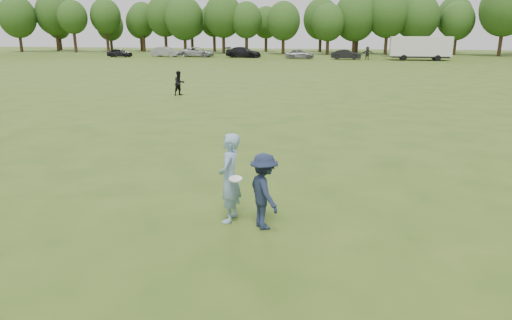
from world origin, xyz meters
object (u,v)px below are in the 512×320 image
Objects in this scene: thrower at (230,178)px; car_a at (120,53)px; car_c at (198,52)px; car_b at (166,52)px; car_d at (243,52)px; cargo_trailer at (420,47)px; player_far_a at (179,83)px; player_far_d at (367,53)px; defender at (264,191)px; car_f at (346,54)px; car_e at (300,54)px.

thrower is 0.49× the size of car_a.
car_b is at bearing 97.43° from car_c.
car_d is 0.60× the size of cargo_trailer.
player_far_a is 0.33× the size of car_b.
car_c is at bearing 94.52° from car_d.
player_far_d is 18.50m from car_d.
car_d reaches higher than player_far_a.
car_d reaches higher than car_b.
defender is 0.41× the size of car_a.
player_far_a is 0.36× the size of car_f.
car_a is at bearing -149.15° from thrower.
car_b is 28.05m from car_f.
car_f is at bearing 178.31° from cargo_trailer.
thrower is 1.20× the size of defender.
car_c is 0.98× the size of car_d.
player_far_a is at bearing -149.96° from car_b.
car_a is at bearing 94.54° from car_f.
thrower is at bearing -159.40° from car_c.
defender is 0.37× the size of car_e.
car_a is at bearing 115.70° from car_b.
player_far_d is 0.40× the size of car_b.
thrower is 59.47m from car_e.
thrower is at bearing -179.43° from car_e.
car_f is (34.66, 0.46, 0.04)m from car_a.
car_d is at bearing 44.73° from player_far_a.
defender is 65.34m from car_c.
thrower is 59.19m from car_f.
player_far_d is 9.61m from car_e.
car_b is at bearing -9.79° from defender.
car_f is at bearing -86.60° from car_b.
player_far_d is 0.44× the size of car_e.
car_d is (-13.42, 61.13, -0.15)m from thrower.
car_d is at bearing -90.54° from car_c.
cargo_trailer is at bearing -87.91° from car_f.
thrower is 1.02× the size of player_far_d.
defender is at bearing -117.63° from player_far_a.
thrower reaches higher than car_e.
car_d reaches higher than car_f.
player_far_a is 0.17× the size of cargo_trailer.
thrower reaches higher than car_b.
car_d is at bearing -86.74° from car_a.
player_far_a is 43.07m from car_d.
car_b is 0.85× the size of car_d.
player_far_a is at bearing -165.73° from car_d.
car_c is (-21.60, 61.67, -0.04)m from defender.
car_b is (-30.94, 1.75, -0.15)m from player_far_d.
thrower is at bearing -154.90° from car_a.
car_e is (16.21, -2.16, -0.02)m from car_c.
car_a is 0.83× the size of car_b.
player_far_d is at bearing 177.26° from cargo_trailer.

